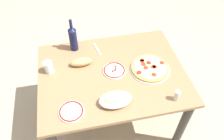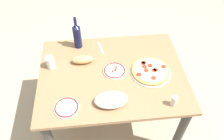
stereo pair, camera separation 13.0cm
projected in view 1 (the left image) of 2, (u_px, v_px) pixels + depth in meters
The scene contains 11 objects.
ground_plane at pixel (112, 118), 2.35m from camera, with size 8.00×8.00×0.00m, color tan.
dining_table at pixel (112, 82), 1.92m from camera, with size 1.18×0.90×0.70m.
pepperoni_pizza at pixel (150, 68), 1.85m from camera, with size 0.33×0.33×0.03m.
baked_pasta_dish at pixel (115, 99), 1.61m from camera, with size 0.24×0.15×0.08m.
wine_bottle at pixel (73, 38), 1.94m from camera, with size 0.07×0.07×0.31m.
water_glass at pixel (49, 67), 1.81m from camera, with size 0.07×0.07×0.10m, color silver.
side_plate_near at pixel (114, 70), 1.84m from camera, with size 0.19×0.19×0.02m.
side_plate_far at pixel (71, 111), 1.58m from camera, with size 0.18×0.18×0.02m.
bread_loaf at pixel (81, 62), 1.87m from camera, with size 0.18×0.08×0.07m, color tan.
spice_shaker at pixel (177, 96), 1.63m from camera, with size 0.04×0.04×0.09m.
fork_right at pixel (97, 49), 2.02m from camera, with size 0.17×0.02×0.01m, color #B7B7BC.
Camera 1 is at (0.25, 1.20, 2.07)m, focal length 36.36 mm.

